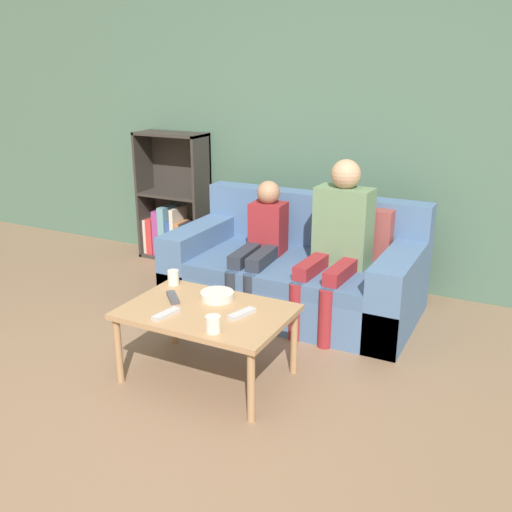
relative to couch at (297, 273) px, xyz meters
name	(u,v)px	position (x,y,z in m)	size (l,w,h in m)	color
ground_plane	(139,438)	(-0.06, -1.77, -0.26)	(22.00, 22.00, 0.00)	#84664C
wall_back	(329,117)	(-0.06, 0.70, 1.04)	(12.00, 0.06, 2.60)	#4C6B56
couch	(297,273)	(0.00, 0.00, 0.00)	(1.72, 0.93, 0.78)	#4C6B93
bookshelf	(175,213)	(-1.43, 0.54, 0.15)	(0.63, 0.28, 1.13)	#332D28
coffee_table	(207,316)	(-0.06, -1.14, 0.12)	(0.90, 0.61, 0.42)	#A87F56
person_adult	(338,234)	(0.32, -0.09, 0.36)	(0.38, 0.65, 1.10)	maroon
person_child	(261,241)	(-0.23, -0.13, 0.25)	(0.27, 0.65, 0.91)	#282D38
cup_near	(173,277)	(-0.43, -0.92, 0.20)	(0.07, 0.07, 0.09)	silver
cup_far	(213,324)	(0.12, -1.36, 0.20)	(0.08, 0.08, 0.09)	silver
tv_remote_0	(173,297)	(-0.30, -1.11, 0.17)	(0.15, 0.15, 0.02)	#47474C
tv_remote_1	(166,314)	(-0.20, -1.31, 0.17)	(0.08, 0.18, 0.02)	#B7B7BC
tv_remote_2	(242,314)	(0.15, -1.13, 0.17)	(0.10, 0.18, 0.02)	#B7B7BC
snack_bowl	(217,295)	(-0.08, -1.00, 0.18)	(0.19, 0.19, 0.05)	beige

